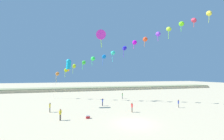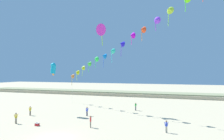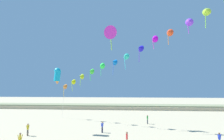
# 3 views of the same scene
# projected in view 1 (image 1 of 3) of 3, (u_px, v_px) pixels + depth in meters

# --- Properties ---
(ground_plane) EXTENTS (240.00, 240.00, 0.00)m
(ground_plane) POSITION_uv_depth(u_px,v_px,m) (135.00, 123.00, 19.94)
(ground_plane) COLOR #C1B28E
(dune_ridge) EXTENTS (120.00, 8.78, 1.27)m
(dune_ridge) POSITION_uv_depth(u_px,v_px,m) (91.00, 89.00, 64.56)
(dune_ridge) COLOR tan
(dune_ridge) RESTS_ON ground
(person_near_left) EXTENTS (0.46, 0.46, 1.63)m
(person_near_left) POSITION_uv_depth(u_px,v_px,m) (60.00, 114.00, 21.19)
(person_near_left) COLOR #726656
(person_near_left) RESTS_ON ground
(person_near_right) EXTENTS (0.37, 0.50, 1.58)m
(person_near_right) POSITION_uv_depth(u_px,v_px,m) (122.00, 95.00, 40.77)
(person_near_right) COLOR #474C56
(person_near_right) RESTS_ON ground
(person_mid_center) EXTENTS (0.40, 0.49, 1.60)m
(person_mid_center) POSITION_uv_depth(u_px,v_px,m) (103.00, 101.00, 31.29)
(person_mid_center) COLOR #282D4C
(person_mid_center) RESTS_ON ground
(person_far_left) EXTENTS (0.23, 0.58, 1.65)m
(person_far_left) POSITION_uv_depth(u_px,v_px,m) (50.00, 107.00, 25.85)
(person_far_left) COLOR #726656
(person_far_left) RESTS_ON ground
(person_far_right) EXTENTS (0.53, 0.31, 1.59)m
(person_far_right) POSITION_uv_depth(u_px,v_px,m) (178.00, 103.00, 29.45)
(person_far_right) COLOR gray
(person_far_right) RESTS_ON ground
(person_far_center) EXTENTS (0.23, 0.58, 1.65)m
(person_far_center) POSITION_uv_depth(u_px,v_px,m) (132.00, 107.00, 25.85)
(person_far_center) COLOR #726656
(person_far_center) RESTS_ON ground
(kite_banner_string) EXTENTS (32.93, 21.70, 19.88)m
(kite_banner_string) POSITION_uv_depth(u_px,v_px,m) (123.00, 47.00, 35.71)
(kite_banner_string) COLOR orange
(large_kite_low_lead) EXTENTS (1.30, 1.22, 2.50)m
(large_kite_low_lead) POSITION_uv_depth(u_px,v_px,m) (69.00, 65.00, 29.44)
(large_kite_low_lead) COLOR #13A7CE
(large_kite_mid_trail) EXTENTS (2.66, 1.76, 4.54)m
(large_kite_mid_trail) POSITION_uv_depth(u_px,v_px,m) (101.00, 35.00, 37.25)
(large_kite_mid_trail) COLOR #DF30BF
(beach_cooler) EXTENTS (0.58, 0.41, 0.46)m
(beach_cooler) POSITION_uv_depth(u_px,v_px,m) (88.00, 117.00, 22.19)
(beach_cooler) COLOR red
(beach_cooler) RESTS_ON ground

